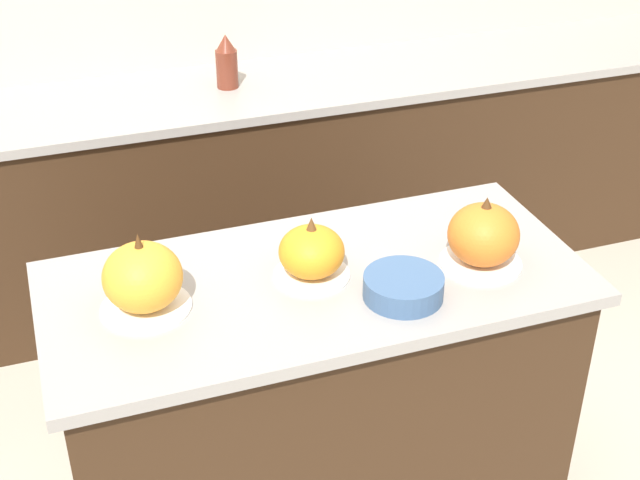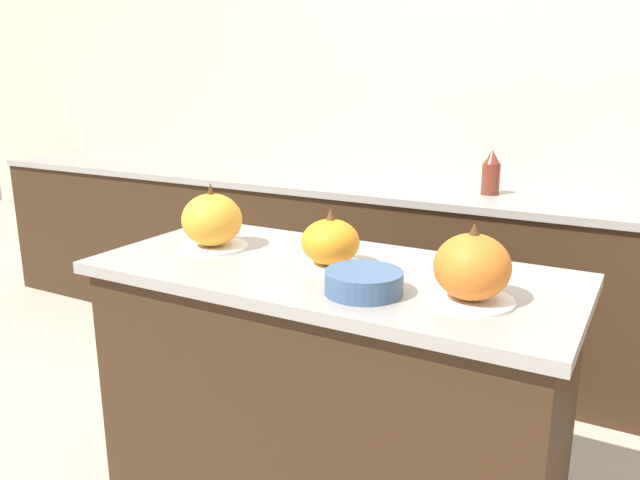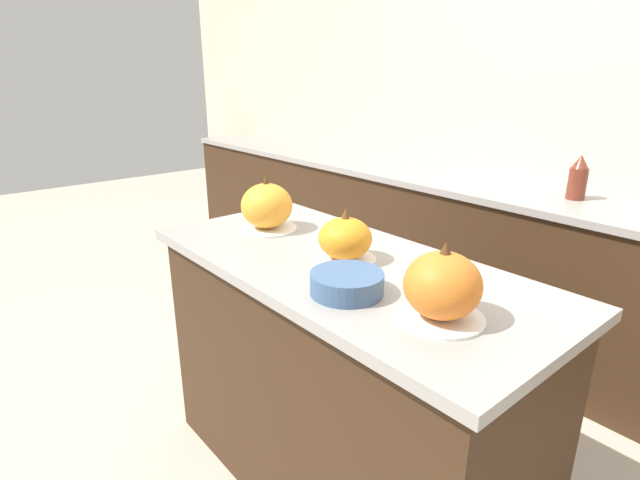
% 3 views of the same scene
% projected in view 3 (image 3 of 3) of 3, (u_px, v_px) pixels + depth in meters
% --- Properties ---
extents(ground_plane, '(12.00, 12.00, 0.00)m').
position_uv_depth(ground_plane, '(340.00, 480.00, 1.88)').
color(ground_plane, '#BCB29E').
extents(wall_back, '(8.00, 0.06, 2.50)m').
position_uv_depth(wall_back, '(591.00, 115.00, 2.50)').
color(wall_back, beige).
rests_on(wall_back, ground_plane).
extents(kitchen_island, '(1.41, 0.65, 0.89)m').
position_uv_depth(kitchen_island, '(341.00, 380.00, 1.73)').
color(kitchen_island, '#382314').
rests_on(kitchen_island, ground_plane).
extents(back_counter, '(6.00, 0.60, 0.89)m').
position_uv_depth(back_counter, '(536.00, 279.00, 2.56)').
color(back_counter, '#382314').
rests_on(back_counter, ground_plane).
extents(pumpkin_cake_left, '(0.22, 0.22, 0.22)m').
position_uv_depth(pumpkin_cake_left, '(267.00, 207.00, 1.88)').
color(pumpkin_cake_left, white).
rests_on(pumpkin_cake_left, kitchen_island).
extents(pumpkin_cake_center, '(0.20, 0.20, 0.18)m').
position_uv_depth(pumpkin_cake_center, '(345.00, 240.00, 1.58)').
color(pumpkin_cake_center, white).
rests_on(pumpkin_cake_center, kitchen_island).
extents(pumpkin_cake_right, '(0.22, 0.22, 0.20)m').
position_uv_depth(pumpkin_cake_right, '(442.00, 287.00, 1.20)').
color(pumpkin_cake_right, white).
rests_on(pumpkin_cake_right, kitchen_island).
extents(bottle_tall, '(0.08, 0.08, 0.21)m').
position_uv_depth(bottle_tall, '(578.00, 178.00, 2.32)').
color(bottle_tall, maroon).
rests_on(bottle_tall, back_counter).
extents(mixing_bowl, '(0.20, 0.20, 0.06)m').
position_uv_depth(mixing_bowl, '(347.00, 283.00, 1.36)').
color(mixing_bowl, '#3D5B84').
rests_on(mixing_bowl, kitchen_island).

